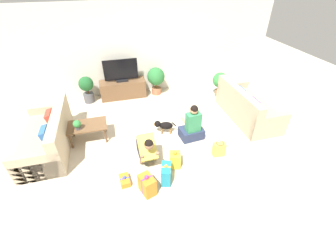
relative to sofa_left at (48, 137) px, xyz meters
The scene contains 19 objects.
ground_plane 2.44m from the sofa_left, ahead, with size 16.00×16.00×0.00m, color beige.
wall_back 3.47m from the sofa_left, 43.84° to the left, with size 8.40×0.06×2.60m.
sofa_left is the anchor object (origin of this frame).
sofa_right 4.79m from the sofa_left, ahead, with size 0.90×1.93×0.84m.
coffee_table 0.82m from the sofa_left, ahead, with size 0.86×0.55×0.41m.
tv_console 2.69m from the sofa_left, 47.92° to the left, with size 1.33×0.47×0.52m.
tv 2.74m from the sofa_left, 47.92° to the left, with size 0.97×0.20×0.65m.
potted_plant_back_left 2.11m from the sofa_left, 68.01° to the left, with size 0.41×0.41×0.78m.
potted_plant_corner_right 4.83m from the sofa_left, 15.73° to the left, with size 0.45×0.45×0.74m.
potted_plant_back_right 3.43m from the sofa_left, 34.62° to the left, with size 0.53×0.53×0.84m.
person_kneeling 2.19m from the sofa_left, 25.49° to the right, with size 0.36×0.81×0.78m.
person_sitting 3.16m from the sofa_left, ahead, with size 0.56×0.51×0.89m.
dog 2.55m from the sofa_left, ahead, with size 0.53×0.26×0.33m.
gift_box_a 2.71m from the sofa_left, 35.00° to the right, with size 0.26×0.37×0.41m.
gift_box_b 2.04m from the sofa_left, 43.91° to the right, with size 0.20×0.30×0.17m.
gift_box_c 2.52m from the sofa_left, 43.18° to the right, with size 0.30×0.37×0.42m.
gift_box_d 2.78m from the sofa_left, 26.18° to the right, with size 0.26×0.28×0.38m.
gift_bag_a 3.67m from the sofa_left, 18.56° to the right, with size 0.26×0.17×0.33m.
tabletop_plant 0.68m from the sofa_left, ahead, with size 0.17×0.17×0.22m.
Camera 1 is at (-0.88, -3.99, 3.32)m, focal length 24.00 mm.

